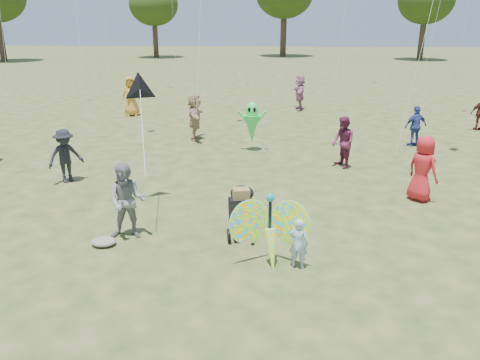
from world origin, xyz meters
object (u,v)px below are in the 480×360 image
at_px(jogging_stroller, 241,208).
at_px(butterfly_kite, 270,231).
at_px(crowd_d, 195,117).
at_px(crowd_g, 131,96).
at_px(adult_man, 127,201).
at_px(crowd_a, 423,169).
at_px(child_girl, 298,243).
at_px(crowd_c, 416,126).
at_px(alien_kite, 252,124).
at_px(crowd_j, 300,92).
at_px(crowd_b, 65,156).
at_px(crowd_e, 343,142).

xyz_separation_m(jogging_stroller, butterfly_kite, (0.62, -1.27, 0.08)).
distance_m(crowd_d, crowd_g, 6.02).
relative_size(adult_man, crowd_a, 0.97).
xyz_separation_m(crowd_d, jogging_stroller, (2.31, -8.43, -0.28)).
height_order(child_girl, crowd_a, crowd_a).
relative_size(crowd_c, alien_kite, 0.86).
relative_size(crowd_c, crowd_j, 0.84).
relative_size(crowd_b, jogging_stroller, 1.40).
relative_size(crowd_d, crowd_j, 1.01).
xyz_separation_m(child_girl, crowd_e, (1.72, 6.47, 0.31)).
bearing_deg(crowd_c, crowd_d, -22.62).
relative_size(crowd_d, butterfly_kite, 1.03).
bearing_deg(adult_man, crowd_e, 41.32).
bearing_deg(crowd_d, adult_man, 175.23).
bearing_deg(child_girl, alien_kite, -64.40).
relative_size(crowd_d, crowd_e, 1.11).
distance_m(jogging_stroller, butterfly_kite, 1.42).
distance_m(crowd_g, jogging_stroller, 14.45).
bearing_deg(crowd_c, alien_kite, -9.82).
bearing_deg(crowd_d, crowd_c, -97.51).
bearing_deg(crowd_g, crowd_a, -60.60).
relative_size(crowd_b, crowd_g, 0.81).
bearing_deg(crowd_e, crowd_d, -142.48).
relative_size(crowd_g, jogging_stroller, 1.72).
height_order(crowd_e, butterfly_kite, crowd_e).
relative_size(crowd_a, crowd_c, 1.13).
xyz_separation_m(child_girl, alien_kite, (-1.19, 8.32, 0.48)).
distance_m(crowd_c, crowd_g, 13.09).
bearing_deg(alien_kite, crowd_j, 75.52).
distance_m(crowd_c, alien_kite, 6.05).
height_order(child_girl, crowd_j, crowd_j).
bearing_deg(crowd_e, jogging_stroller, -49.05).
relative_size(butterfly_kite, alien_kite, 1.00).
bearing_deg(butterfly_kite, alien_kite, 94.66).
height_order(crowd_g, crowd_j, crowd_g).
distance_m(child_girl, crowd_g, 16.17).
bearing_deg(crowd_j, adult_man, -20.43).
relative_size(crowd_a, crowd_e, 1.05).
relative_size(crowd_b, crowd_j, 0.87).
height_order(adult_man, crowd_d, crowd_d).
xyz_separation_m(adult_man, crowd_e, (5.25, 5.39, -0.02)).
bearing_deg(crowd_j, crowd_a, 6.02).
bearing_deg(jogging_stroller, crowd_g, 103.29).
distance_m(crowd_j, butterfly_kite, 16.64).
bearing_deg(jogging_stroller, crowd_c, 41.54).
bearing_deg(crowd_d, crowd_j, -37.00).
xyz_separation_m(crowd_c, jogging_stroller, (-5.91, -7.97, -0.14)).
relative_size(child_girl, crowd_c, 0.66).
bearing_deg(crowd_e, crowd_g, -151.23).
height_order(crowd_d, jogging_stroller, crowd_d).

